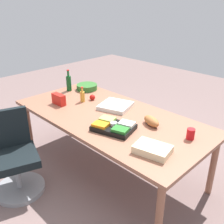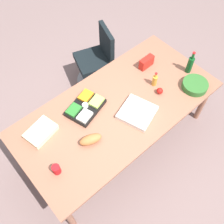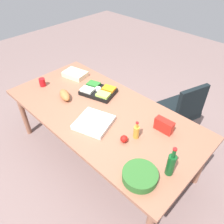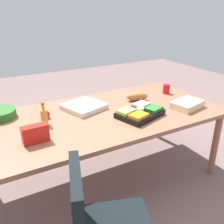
# 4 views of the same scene
# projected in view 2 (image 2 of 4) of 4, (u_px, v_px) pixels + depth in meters

# --- Properties ---
(ground_plane) EXTENTS (10.00, 10.00, 0.00)m
(ground_plane) POSITION_uv_depth(u_px,v_px,m) (117.00, 139.00, 3.61)
(ground_plane) COLOR #765F5C
(conference_table) EXTENTS (2.41, 1.18, 0.78)m
(conference_table) POSITION_uv_depth(u_px,v_px,m) (118.00, 110.00, 3.02)
(conference_table) COLOR #905B44
(conference_table) RESTS_ON ground
(office_chair) EXTENTS (0.61, 0.61, 0.94)m
(office_chair) POSITION_uv_depth(u_px,v_px,m) (97.00, 63.00, 3.90)
(office_chair) COLOR gray
(office_chair) RESTS_ON ground
(red_solo_cup) EXTENTS (0.09, 0.09, 0.11)m
(red_solo_cup) POSITION_uv_depth(u_px,v_px,m) (56.00, 169.00, 2.49)
(red_solo_cup) COLOR red
(red_solo_cup) RESTS_ON conference_table
(salad_bowl) EXTENTS (0.35, 0.35, 0.08)m
(salad_bowl) POSITION_uv_depth(u_px,v_px,m) (195.00, 85.00, 3.09)
(salad_bowl) COLOR #2C6026
(salad_bowl) RESTS_ON conference_table
(apple_red) EXTENTS (0.08, 0.08, 0.08)m
(apple_red) POSITION_uv_depth(u_px,v_px,m) (160.00, 91.00, 3.05)
(apple_red) COLOR #B01510
(apple_red) RESTS_ON conference_table
(chip_bag_red) EXTENTS (0.20, 0.09, 0.14)m
(chip_bag_red) POSITION_uv_depth(u_px,v_px,m) (146.00, 62.00, 3.26)
(chip_bag_red) COLOR red
(chip_bag_red) RESTS_ON conference_table
(wine_bottle) EXTENTS (0.09, 0.09, 0.32)m
(wine_bottle) POSITION_uv_depth(u_px,v_px,m) (190.00, 64.00, 3.17)
(wine_bottle) COLOR #0F461B
(wine_bottle) RESTS_ON conference_table
(veggie_tray) EXTENTS (0.49, 0.41, 0.09)m
(veggie_tray) POSITION_uv_depth(u_px,v_px,m) (85.00, 107.00, 2.92)
(veggie_tray) COLOR black
(veggie_tray) RESTS_ON conference_table
(sheet_cake) EXTENTS (0.36, 0.28, 0.07)m
(sheet_cake) POSITION_uv_depth(u_px,v_px,m) (41.00, 132.00, 2.75)
(sheet_cake) COLOR beige
(sheet_cake) RESTS_ON conference_table
(bread_loaf) EXTENTS (0.26, 0.18, 0.10)m
(bread_loaf) POSITION_uv_depth(u_px,v_px,m) (91.00, 139.00, 2.68)
(bread_loaf) COLOR #A96334
(bread_loaf) RESTS_ON conference_table
(pizza_box) EXTENTS (0.45, 0.45, 0.05)m
(pizza_box) POSITION_uv_depth(u_px,v_px,m) (137.00, 112.00, 2.89)
(pizza_box) COLOR silver
(pizza_box) RESTS_ON conference_table
(dressing_bottle) EXTENTS (0.07, 0.07, 0.20)m
(dressing_bottle) POSITION_uv_depth(u_px,v_px,m) (155.00, 80.00, 3.08)
(dressing_bottle) COLOR #C6892D
(dressing_bottle) RESTS_ON conference_table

